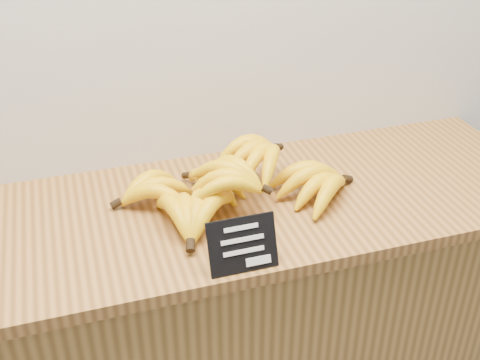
% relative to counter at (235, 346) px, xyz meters
% --- Properties ---
extents(counter, '(1.36, 0.50, 0.90)m').
position_rel_counter_xyz_m(counter, '(0.00, 0.00, 0.00)').
color(counter, olive).
rests_on(counter, ground).
extents(counter_top, '(1.58, 0.54, 0.03)m').
position_rel_counter_xyz_m(counter_top, '(0.00, 0.00, 0.47)').
color(counter_top, olive).
rests_on(counter_top, counter).
extents(chalkboard_sign, '(0.14, 0.05, 0.11)m').
position_rel_counter_xyz_m(chalkboard_sign, '(-0.05, -0.23, 0.53)').
color(chalkboard_sign, black).
rests_on(chalkboard_sign, counter_top).
extents(banana_pile, '(0.59, 0.35, 0.12)m').
position_rel_counter_xyz_m(banana_pile, '(-0.01, -0.00, 0.53)').
color(banana_pile, yellow).
rests_on(banana_pile, counter_top).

